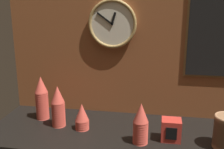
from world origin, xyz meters
TOP-DOWN VIEW (x-y plane):
  - ground_plane at (0.00, 0.00)cm, footprint 160.00×56.00cm
  - wall_tiled_back at (0.00, 26.50)cm, footprint 160.00×3.00cm
  - cup_stack_far_left at (-55.76, 8.04)cm, footprint 7.81×7.81cm
  - cup_stack_left at (-42.48, -0.39)cm, footprint 7.81×7.81cm
  - cup_stack_center_left at (-28.04, -1.89)cm, footprint 7.81×7.81cm
  - cup_stack_center_right at (5.35, -11.70)cm, footprint 7.81×7.81cm
  - wall_clock at (-15.23, 23.46)cm, footprint 29.04×2.70cm
  - menu_board at (46.54, 24.35)cm, footprint 38.37×1.32cm
  - napkin_dispenser at (20.76, -6.12)cm, footprint 10.04×8.86cm

SIDE VIEW (x-z plane):
  - ground_plane at x=0.00cm, z-range -4.00..0.00cm
  - napkin_dispenser at x=20.76cm, z-range 0.00..11.44cm
  - cup_stack_center_left at x=-28.04cm, z-range 0.00..15.07cm
  - cup_stack_center_right at x=5.35cm, z-range 0.00..21.46cm
  - cup_stack_left at x=-42.48cm, z-range 0.00..24.02cm
  - cup_stack_far_left at x=-55.76cm, z-range 0.00..26.58cm
  - wall_tiled_back at x=0.00cm, z-range 0.00..105.00cm
  - menu_board at x=46.54cm, z-range 26.44..83.55cm
  - wall_clock at x=-15.23cm, z-range 42.03..71.08cm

